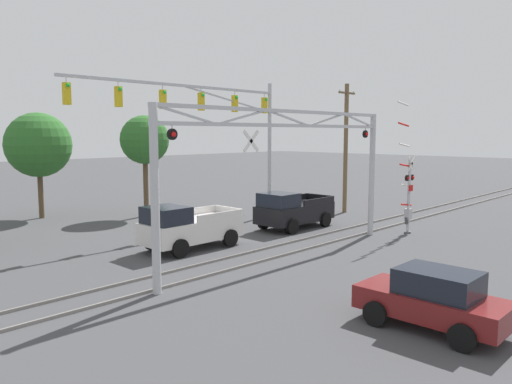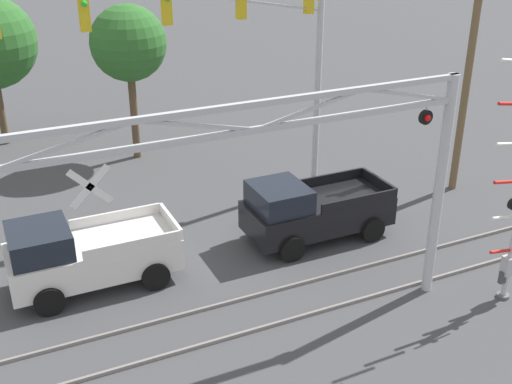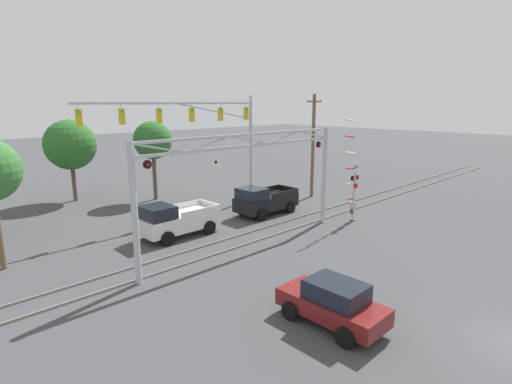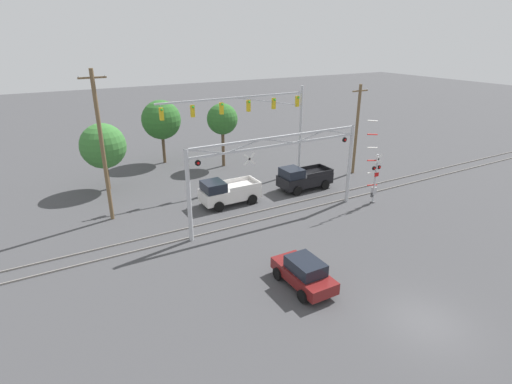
# 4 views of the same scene
# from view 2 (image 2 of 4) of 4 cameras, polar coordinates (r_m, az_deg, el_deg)

# --- Properties ---
(rail_track_near) EXTENTS (80.00, 0.08, 0.10)m
(rail_track_near) POSITION_cam_2_polar(r_m,az_deg,el_deg) (16.65, -4.74, -13.38)
(rail_track_near) COLOR gray
(rail_track_near) RESTS_ON ground_plane
(rail_track_far) EXTENTS (80.00, 0.08, 0.10)m
(rail_track_far) POSITION_cam_2_polar(r_m,az_deg,el_deg) (17.75, -6.41, -10.74)
(rail_track_far) COLOR gray
(rail_track_far) RESTS_ON ground_plane
(crossing_gantry) EXTENTS (13.85, 0.30, 6.32)m
(crossing_gantry) POSITION_cam_2_polar(r_m,az_deg,el_deg) (14.21, -4.97, -0.68)
(crossing_gantry) COLOR #B7BABF
(crossing_gantry) RESTS_ON ground_plane
(traffic_signal_span) EXTENTS (13.99, 0.39, 8.46)m
(traffic_signal_span) POSITION_cam_2_polar(r_m,az_deg,el_deg) (21.85, -4.11, 13.84)
(traffic_signal_span) COLOR #B7BABF
(traffic_signal_span) RESTS_ON ground_plane
(pickup_truck_lead) EXTENTS (4.78, 2.30, 2.11)m
(pickup_truck_lead) POSITION_cam_2_polar(r_m,az_deg,el_deg) (19.02, -14.92, -5.35)
(pickup_truck_lead) COLOR silver
(pickup_truck_lead) RESTS_ON ground_plane
(pickup_truck_following) EXTENTS (4.80, 2.30, 2.11)m
(pickup_truck_following) POSITION_cam_2_polar(r_m,az_deg,el_deg) (20.96, 4.96, -1.60)
(pickup_truck_following) COLOR black
(pickup_truck_following) RESTS_ON ground_plane
(utility_pole_right) EXTENTS (1.80, 0.28, 8.60)m
(utility_pole_right) POSITION_cam_2_polar(r_m,az_deg,el_deg) (24.69, 18.31, 9.79)
(utility_pole_right) COLOR brown
(utility_pole_right) RESTS_ON ground_plane
(background_tree_far_left_verge) EXTENTS (3.11, 3.11, 6.49)m
(background_tree_far_left_verge) POSITION_cam_2_polar(r_m,az_deg,el_deg) (27.08, -11.28, 12.79)
(background_tree_far_left_verge) COLOR brown
(background_tree_far_left_verge) RESTS_ON ground_plane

